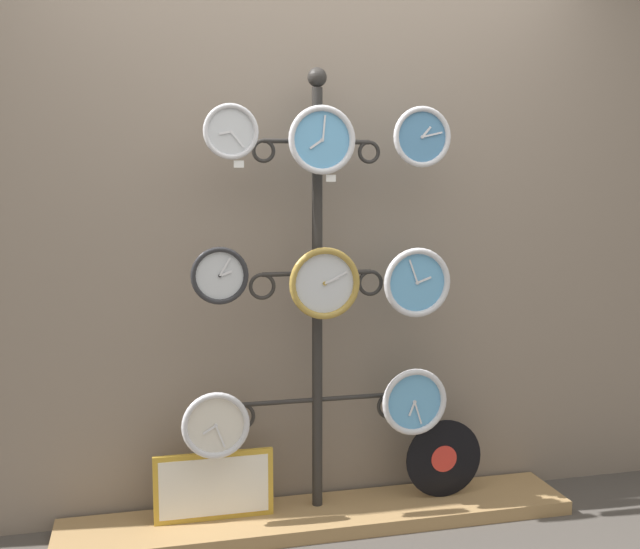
# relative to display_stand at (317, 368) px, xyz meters

# --- Properties ---
(shop_wall) EXTENTS (4.40, 0.04, 2.80)m
(shop_wall) POSITION_rel_display_stand_xyz_m (0.00, 0.16, 0.73)
(shop_wall) COLOR gray
(shop_wall) RESTS_ON ground_plane
(low_shelf) EXTENTS (2.20, 0.36, 0.06)m
(low_shelf) POSITION_rel_display_stand_xyz_m (0.00, -0.06, -0.64)
(low_shelf) COLOR #9E7A4C
(low_shelf) RESTS_ON ground_plane
(display_stand) EXTENTS (0.78, 0.40, 1.93)m
(display_stand) POSITION_rel_display_stand_xyz_m (0.00, 0.00, 0.00)
(display_stand) COLOR #282623
(display_stand) RESTS_ON ground_plane
(clock_top_left) EXTENTS (0.22, 0.04, 0.22)m
(clock_top_left) POSITION_rel_display_stand_xyz_m (-0.37, -0.09, 0.98)
(clock_top_left) COLOR silver
(clock_top_center) EXTENTS (0.28, 0.04, 0.28)m
(clock_top_center) POSITION_rel_display_stand_xyz_m (-0.01, -0.11, 0.95)
(clock_top_center) COLOR #60A8DB
(clock_top_right) EXTENTS (0.25, 0.04, 0.25)m
(clock_top_right) POSITION_rel_display_stand_xyz_m (0.42, -0.09, 0.97)
(clock_top_right) COLOR #4C84B2
(clock_middle_left) EXTENTS (0.23, 0.04, 0.23)m
(clock_middle_left) POSITION_rel_display_stand_xyz_m (-0.42, -0.10, 0.42)
(clock_middle_left) COLOR silver
(clock_middle_center) EXTENTS (0.30, 0.04, 0.30)m
(clock_middle_center) POSITION_rel_display_stand_xyz_m (0.01, -0.10, 0.38)
(clock_middle_center) COLOR silver
(clock_middle_right) EXTENTS (0.30, 0.04, 0.30)m
(clock_middle_right) POSITION_rel_display_stand_xyz_m (0.42, -0.08, 0.36)
(clock_middle_right) COLOR #60A8DB
(clock_bottom_left) EXTENTS (0.28, 0.04, 0.28)m
(clock_bottom_left) POSITION_rel_display_stand_xyz_m (-0.45, -0.11, -0.19)
(clock_bottom_left) COLOR silver
(clock_bottom_right) EXTENTS (0.29, 0.04, 0.29)m
(clock_bottom_right) POSITION_rel_display_stand_xyz_m (0.40, -0.10, -0.15)
(clock_bottom_right) COLOR #60A8DB
(vinyl_record) EXTENTS (0.35, 0.01, 0.35)m
(vinyl_record) POSITION_rel_display_stand_xyz_m (0.57, -0.05, -0.44)
(vinyl_record) COLOR black
(vinyl_record) RESTS_ON low_shelf
(picture_frame) EXTENTS (0.50, 0.02, 0.29)m
(picture_frame) POSITION_rel_display_stand_xyz_m (-0.45, -0.04, -0.47)
(picture_frame) COLOR gold
(picture_frame) RESTS_ON low_shelf
(price_tag_upper) EXTENTS (0.04, 0.00, 0.03)m
(price_tag_upper) POSITION_rel_display_stand_xyz_m (-0.34, -0.09, 0.86)
(price_tag_upper) COLOR white
(price_tag_mid) EXTENTS (0.04, 0.00, 0.03)m
(price_tag_mid) POSITION_rel_display_stand_xyz_m (0.03, -0.11, 0.80)
(price_tag_mid) COLOR white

